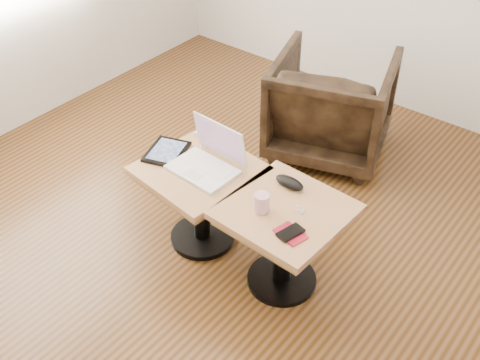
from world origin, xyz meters
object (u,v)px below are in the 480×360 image
Objects in this scene: striped_cup at (262,203)px; armchair at (331,105)px; side_table_left at (200,187)px; side_table_right at (285,228)px; laptop at (208,160)px.

armchair is at bearing 106.33° from striped_cup.
armchair is (0.08, 1.19, -0.04)m from side_table_left.
striped_cup is (-0.08, -0.08, 0.17)m from side_table_right.
laptop is 0.47× the size of armchair.
laptop is at bearing 48.30° from side_table_left.
armchair reaches higher than side_table_left.
side_table_right is 1.26m from armchair.
side_table_left is 0.18m from laptop.
laptop is at bearing 166.24° from striped_cup.
laptop reaches higher than side_table_right.
laptop reaches higher than striped_cup.
armchair is at bearing 93.19° from side_table_left.
side_table_right is (0.54, 0.01, 0.00)m from side_table_left.
side_table_right is 6.11× the size of striped_cup.
side_table_right is 0.77× the size of armchair.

